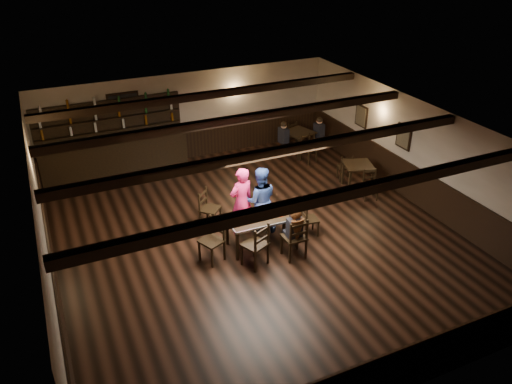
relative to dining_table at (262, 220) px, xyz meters
name	(u,v)px	position (x,y,z in m)	size (l,w,h in m)	color
ground	(257,236)	(0.04, 0.36, -0.67)	(10.00, 10.00, 0.00)	black
room_shell	(257,170)	(0.05, 0.40, 1.07)	(9.02, 10.02, 2.71)	beige
dining_table	(262,220)	(0.00, 0.00, 0.00)	(1.58, 0.82, 0.75)	black
chair_near_left	(258,242)	(-0.41, -0.68, -0.07)	(0.63, 0.62, 1.03)	black
chair_near_right	(296,236)	(0.46, -0.77, -0.09)	(0.47, 0.45, 1.00)	black
chair_end_left	(214,236)	(-1.16, -0.04, -0.09)	(0.59, 0.60, 0.99)	black
chair_end_right	(307,217)	(1.16, -0.04, -0.19)	(0.42, 0.43, 0.82)	black
chair_far_pushed	(207,206)	(-0.85, 1.32, -0.11)	(0.61, 0.61, 0.95)	black
woman_pink	(242,202)	(-0.21, 0.67, 0.18)	(0.62, 0.41, 1.71)	#FA2564
man_blue	(260,200)	(0.23, 0.61, 0.15)	(0.80, 0.62, 1.65)	navy
seated_person	(295,225)	(0.46, -0.71, 0.15)	(0.33, 0.50, 0.81)	black
cake	(242,218)	(-0.45, 0.07, 0.13)	(0.33, 0.33, 0.10)	white
plate_stack_a	(261,214)	(-0.02, -0.03, 0.17)	(0.19, 0.19, 0.18)	white
plate_stack_b	(269,211)	(0.18, 0.02, 0.19)	(0.18, 0.18, 0.21)	white
tea_light	(262,212)	(0.08, 0.14, 0.11)	(0.04, 0.04, 0.06)	#A5A8AD
salt_shaker	(276,214)	(0.31, -0.09, 0.13)	(0.04, 0.04, 0.10)	silver
pepper_shaker	(281,212)	(0.44, -0.06, 0.13)	(0.04, 0.04, 0.09)	#A5A8AD
drink_glass	(269,209)	(0.25, 0.15, 0.14)	(0.08, 0.08, 0.12)	silver
menu_red	(282,214)	(0.47, -0.08, 0.08)	(0.28, 0.19, 0.00)	maroon
menu_blue	(283,209)	(0.60, 0.12, 0.08)	(0.29, 0.20, 0.00)	navy
bar_counter	(114,152)	(-2.33, 5.08, 0.06)	(4.32, 0.70, 2.20)	black
back_table_a	(358,168)	(3.57, 1.41, -0.03)	(0.94, 0.94, 0.75)	black
back_table_b	(299,135)	(3.24, 4.18, -0.02)	(1.03, 1.03, 0.75)	black
bg_patron_left	(284,133)	(2.70, 4.18, 0.14)	(0.25, 0.37, 0.70)	black
bg_patron_right	(319,128)	(3.90, 4.06, 0.15)	(0.26, 0.37, 0.70)	black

